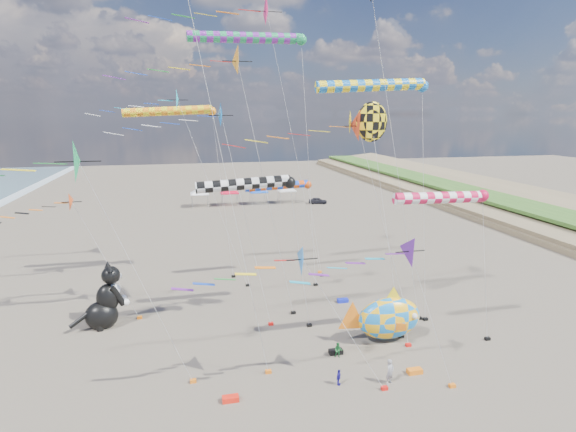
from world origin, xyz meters
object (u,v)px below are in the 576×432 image
at_px(fish_inflatable, 389,318).
at_px(parked_car, 318,201).
at_px(cat_inflatable, 104,296).
at_px(child_green, 338,350).
at_px(child_blue, 339,377).
at_px(person_adult, 390,372).

xyz_separation_m(fish_inflatable, parked_car, (9.45, 47.84, -1.17)).
xyz_separation_m(cat_inflatable, child_green, (15.22, -8.03, -1.89)).
height_order(fish_inflatable, child_green, fish_inflatable).
distance_m(child_blue, parked_car, 53.94).
relative_size(child_green, parked_car, 0.32).
distance_m(fish_inflatable, child_blue, 6.61).
relative_size(fish_inflatable, parked_car, 1.88).
relative_size(child_green, child_blue, 1.06).
height_order(fish_inflatable, child_blue, fish_inflatable).
relative_size(fish_inflatable, child_blue, 6.23).
height_order(child_green, parked_car, parked_car).
distance_m(cat_inflatable, fish_inflatable, 20.43).
height_order(cat_inflatable, child_blue, cat_inflatable).
bearing_deg(cat_inflatable, fish_inflatable, -39.29).
bearing_deg(child_blue, cat_inflatable, 92.32).
distance_m(cat_inflatable, parked_car, 50.16).
bearing_deg(parked_car, cat_inflatable, 160.25).
height_order(person_adult, parked_car, person_adult).
bearing_deg(parked_car, child_green, 179.84).
bearing_deg(cat_inflatable, child_blue, -57.33).
relative_size(fish_inflatable, child_green, 5.88).
bearing_deg(child_green, fish_inflatable, 40.78).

